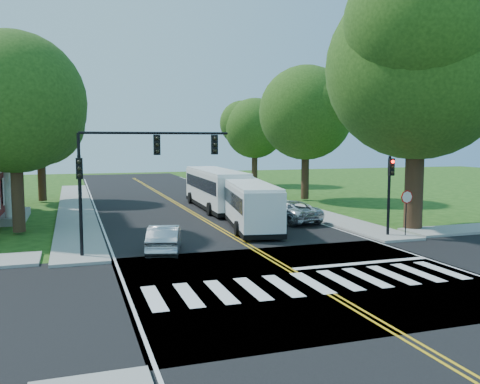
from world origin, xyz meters
name	(u,v)px	position (x,y,z in m)	size (l,w,h in m)	color
ground	(306,280)	(0.00, 0.00, 0.00)	(140.00, 140.00, 0.00)	#1A4010
road	(197,215)	(0.00, 18.00, 0.01)	(14.00, 96.00, 0.01)	black
cross_road	(306,280)	(0.00, 0.00, 0.01)	(60.00, 12.00, 0.01)	black
center_line	(185,208)	(0.00, 22.00, 0.01)	(0.36, 70.00, 0.01)	gold
edge_line_w	(97,212)	(-6.80, 22.00, 0.01)	(0.12, 70.00, 0.01)	silver
edge_line_e	(264,205)	(6.80, 22.00, 0.01)	(0.12, 70.00, 0.01)	silver
crosswalk	(312,283)	(0.00, -0.50, 0.02)	(12.60, 3.00, 0.01)	silver
stop_bar	(362,263)	(3.50, 1.60, 0.02)	(6.60, 0.40, 0.01)	silver
sidewalk_nw	(76,207)	(-8.30, 25.00, 0.07)	(2.60, 40.00, 0.15)	gray
sidewalk_ne	(268,200)	(8.30, 25.00, 0.07)	(2.60, 40.00, 0.15)	gray
tree_ne_big	(418,68)	(11.00, 8.00, 9.62)	(10.80, 10.80, 14.91)	#332514
tree_west_near	(14,103)	(-11.50, 14.00, 7.53)	(8.00, 8.00, 11.40)	#332514
tree_west_far	(40,122)	(-11.00, 30.00, 7.00)	(7.60, 7.60, 10.67)	#332514
tree_east_mid	(306,113)	(11.50, 24.00, 7.86)	(8.40, 8.40, 11.93)	#332514
tree_east_far	(255,128)	(12.50, 40.00, 6.86)	(7.20, 7.20, 10.34)	#332514
signal_nw	(132,163)	(-5.86, 6.43, 4.38)	(7.15, 0.46, 5.66)	black
signal_ne	(390,185)	(8.20, 6.44, 2.96)	(0.30, 0.46, 4.40)	black
stop_sign	(407,202)	(9.00, 5.98, 2.03)	(0.76, 0.08, 2.53)	black
bus_lead	(248,203)	(2.00, 12.47, 1.49)	(4.13, 11.05, 2.79)	white
bus_follow	(216,188)	(2.30, 21.13, 1.65)	(3.26, 12.09, 3.10)	white
hatchback	(164,239)	(-4.40, 6.43, 0.69)	(1.44, 4.14, 1.36)	#A6A8AD
suv	(288,211)	(5.07, 13.19, 0.73)	(2.37, 5.15, 1.43)	silver
dark_sedan	(260,202)	(5.08, 18.62, 0.71)	(1.95, 4.79, 1.39)	black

